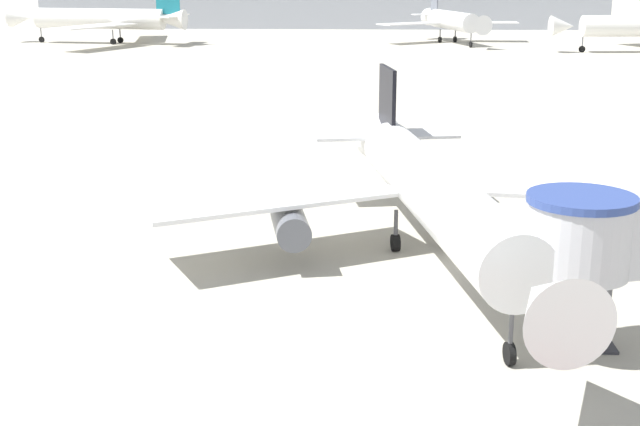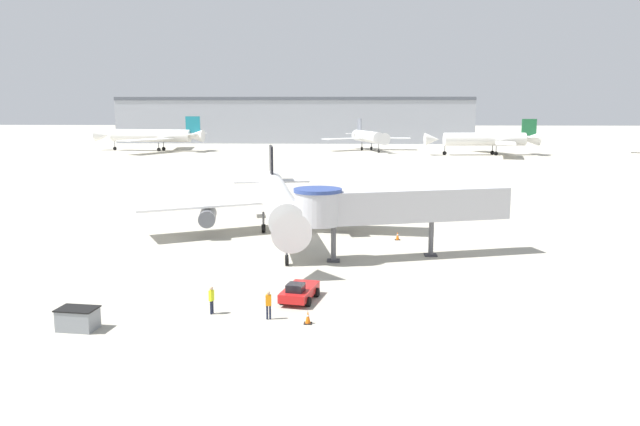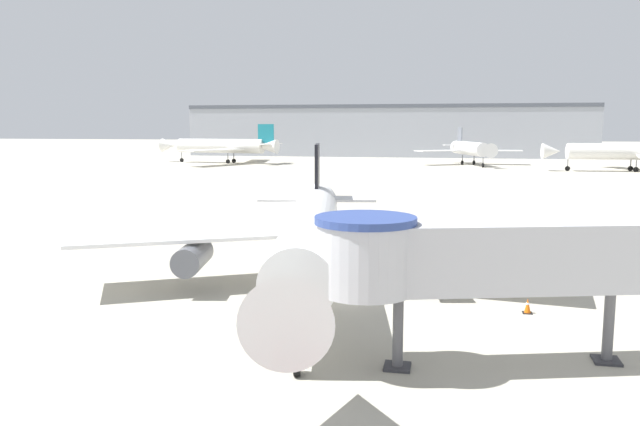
% 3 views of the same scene
% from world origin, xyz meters
% --- Properties ---
extents(ground_plane, '(800.00, 800.00, 0.00)m').
position_xyz_m(ground_plane, '(0.00, 0.00, 0.00)').
color(ground_plane, '#A8A393').
extents(main_airplane, '(30.08, 31.66, 8.59)m').
position_xyz_m(main_airplane, '(-2.22, 0.24, 3.66)').
color(main_airplane, white).
rests_on(main_airplane, ground_plane).
extents(jet_bridge, '(19.08, 8.06, 6.38)m').
position_xyz_m(jet_bridge, '(8.45, -8.74, 4.69)').
color(jet_bridge, '#B7B7BC').
rests_on(jet_bridge, ground_plane).
extents(pushback_tug_red, '(2.72, 4.34, 1.43)m').
position_xyz_m(pushback_tug_red, '(1.62, -21.32, 0.65)').
color(pushback_tug_red, red).
rests_on(pushback_tug_red, ground_plane).
extents(service_container_gray, '(2.48, 1.78, 1.34)m').
position_xyz_m(service_container_gray, '(-11.15, -27.52, 0.67)').
color(service_container_gray, gray).
rests_on(service_container_gray, ground_plane).
extents(traffic_cone_starboard_wing, '(0.51, 0.51, 0.83)m').
position_xyz_m(traffic_cone_starboard_wing, '(9.96, -1.01, 0.40)').
color(traffic_cone_starboard_wing, black).
rests_on(traffic_cone_starboard_wing, ground_plane).
extents(traffic_cone_apron_front, '(0.50, 0.50, 0.83)m').
position_xyz_m(traffic_cone_apron_front, '(2.52, -25.89, 0.40)').
color(traffic_cone_apron_front, black).
rests_on(traffic_cone_apron_front, ground_plane).
extents(ground_crew_marshaller, '(0.32, 0.40, 1.81)m').
position_xyz_m(ground_crew_marshaller, '(-3.78, -24.32, 1.05)').
color(ground_crew_marshaller, '#1E2338').
rests_on(ground_crew_marshaller, ground_plane).
extents(ground_crew_wing_walker, '(0.36, 0.24, 1.83)m').
position_xyz_m(ground_crew_wing_walker, '(0.01, -25.20, 1.06)').
color(ground_crew_wing_walker, '#1E2338').
rests_on(ground_crew_wing_walker, ground_plane).
extents(background_jet_gray_tail, '(27.45, 26.56, 9.58)m').
position_xyz_m(background_jet_gray_tail, '(11.30, 129.57, 4.23)').
color(background_jet_gray_tail, white).
rests_on(background_jet_gray_tail, ground_plane).
extents(background_jet_green_tail, '(32.21, 33.20, 9.95)m').
position_xyz_m(background_jet_green_tail, '(43.68, 113.28, 4.38)').
color(background_jet_green_tail, white).
rests_on(background_jet_green_tail, ground_plane).
extents(background_jet_teal_tail, '(35.10, 38.59, 10.47)m').
position_xyz_m(background_jet_teal_tail, '(-54.03, 125.75, 4.59)').
color(background_jet_teal_tail, white).
rests_on(background_jet_teal_tail, ground_plane).
extents(terminal_building, '(131.02, 20.46, 16.84)m').
position_xyz_m(terminal_building, '(-14.88, 175.00, 8.43)').
color(terminal_building, '#999EA8').
rests_on(terminal_building, ground_plane).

